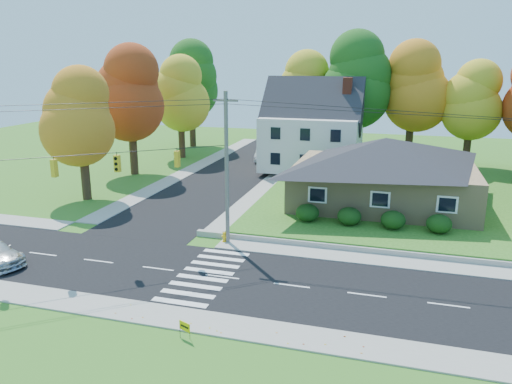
# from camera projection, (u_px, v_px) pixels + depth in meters

# --- Properties ---
(ground) EXTENTS (120.00, 120.00, 0.00)m
(ground) POSITION_uv_depth(u_px,v_px,m) (222.00, 277.00, 28.10)
(ground) COLOR #3D7923
(road_main) EXTENTS (90.00, 8.00, 0.02)m
(road_main) POSITION_uv_depth(u_px,v_px,m) (222.00, 277.00, 28.10)
(road_main) COLOR black
(road_main) RESTS_ON ground
(road_cross) EXTENTS (8.00, 44.00, 0.02)m
(road_cross) POSITION_uv_depth(u_px,v_px,m) (235.00, 172.00, 54.38)
(road_cross) COLOR black
(road_cross) RESTS_ON ground
(sidewalk_north) EXTENTS (90.00, 2.00, 0.08)m
(sidewalk_north) POSITION_uv_depth(u_px,v_px,m) (248.00, 246.00, 32.73)
(sidewalk_north) COLOR #9C9A90
(sidewalk_north) RESTS_ON ground
(sidewalk_south) EXTENTS (90.00, 2.00, 0.08)m
(sidewalk_south) POSITION_uv_depth(u_px,v_px,m) (186.00, 319.00, 23.46)
(sidewalk_south) COLOR #9C9A90
(sidewalk_south) RESTS_ON ground
(lawn) EXTENTS (30.00, 30.00, 0.50)m
(lawn) POSITION_uv_depth(u_px,v_px,m) (443.00, 195.00, 43.97)
(lawn) COLOR #3D7923
(lawn) RESTS_ON ground
(ranch_house) EXTENTS (14.60, 10.60, 5.40)m
(ranch_house) POSITION_uv_depth(u_px,v_px,m) (384.00, 170.00, 39.92)
(ranch_house) COLOR tan
(ranch_house) RESTS_ON lawn
(colonial_house) EXTENTS (10.40, 8.40, 9.60)m
(colonial_house) POSITION_uv_depth(u_px,v_px,m) (313.00, 130.00, 52.87)
(colonial_house) COLOR silver
(colonial_house) RESTS_ON lawn
(hedge_row) EXTENTS (10.70, 1.70, 1.27)m
(hedge_row) POSITION_uv_depth(u_px,v_px,m) (371.00, 218.00, 34.86)
(hedge_row) COLOR #163A10
(hedge_row) RESTS_ON lawn
(traffic_infrastructure) EXTENTS (38.10, 10.66, 10.00)m
(traffic_infrastructure) POSITION_uv_depth(u_px,v_px,m) (226.00, 183.00, 28.07)
(traffic_infrastructure) COLOR #666059
(traffic_infrastructure) RESTS_ON ground
(tree_lot_0) EXTENTS (6.72, 6.72, 12.51)m
(tree_lot_0) POSITION_uv_depth(u_px,v_px,m) (305.00, 91.00, 58.03)
(tree_lot_0) COLOR #3F2A19
(tree_lot_0) RESTS_ON lawn
(tree_lot_1) EXTENTS (7.84, 7.84, 14.60)m
(tree_lot_1) POSITION_uv_depth(u_px,v_px,m) (357.00, 80.00, 55.13)
(tree_lot_1) COLOR #3F2A19
(tree_lot_1) RESTS_ON lawn
(tree_lot_2) EXTENTS (7.28, 7.28, 13.56)m
(tree_lot_2) POSITION_uv_depth(u_px,v_px,m) (413.00, 87.00, 54.60)
(tree_lot_2) COLOR #3F2A19
(tree_lot_2) RESTS_ON lawn
(tree_lot_3) EXTENTS (6.16, 6.16, 11.47)m
(tree_lot_3) POSITION_uv_depth(u_px,v_px,m) (472.00, 101.00, 52.37)
(tree_lot_3) COLOR #3F2A19
(tree_lot_3) RESTS_ON lawn
(tree_west_0) EXTENTS (6.16, 6.16, 11.47)m
(tree_west_0) POSITION_uv_depth(u_px,v_px,m) (80.00, 117.00, 42.01)
(tree_west_0) COLOR #3F2A19
(tree_west_0) RESTS_ON ground
(tree_west_1) EXTENTS (7.28, 7.28, 13.56)m
(tree_west_1) POSITION_uv_depth(u_px,v_px,m) (130.00, 94.00, 51.21)
(tree_west_1) COLOR #3F2A19
(tree_west_1) RESTS_ON ground
(tree_west_2) EXTENTS (6.72, 6.72, 12.51)m
(tree_west_2) POSITION_uv_depth(u_px,v_px,m) (180.00, 94.00, 60.38)
(tree_west_2) COLOR #3F2A19
(tree_west_2) RESTS_ON ground
(tree_west_3) EXTENTS (7.84, 7.84, 14.60)m
(tree_west_3) POSITION_uv_depth(u_px,v_px,m) (191.00, 80.00, 68.00)
(tree_west_3) COLOR #3F2A19
(tree_west_3) RESTS_ON ground
(white_car) EXTENTS (2.42, 5.18, 1.64)m
(white_car) POSITION_uv_depth(u_px,v_px,m) (264.00, 154.00, 60.16)
(white_car) COLOR silver
(white_car) RESTS_ON road_cross
(fire_hydrant) EXTENTS (0.43, 0.33, 0.75)m
(fire_hydrant) POSITION_uv_depth(u_px,v_px,m) (224.00, 237.00, 33.30)
(fire_hydrant) COLOR #F0B111
(fire_hydrant) RESTS_ON ground
(yard_sign) EXTENTS (0.60, 0.27, 0.79)m
(yard_sign) POSITION_uv_depth(u_px,v_px,m) (185.00, 327.00, 21.79)
(yard_sign) COLOR black
(yard_sign) RESTS_ON ground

